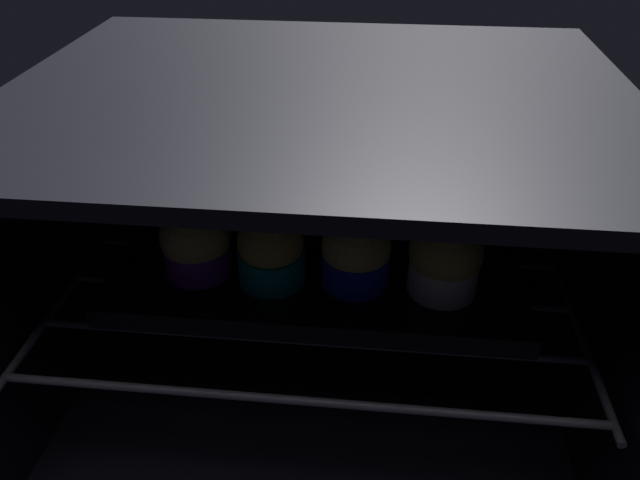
% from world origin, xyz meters
% --- Properties ---
extents(oven_cavity, '(0.59, 0.47, 0.37)m').
position_xyz_m(oven_cavity, '(0.00, 0.26, 0.17)').
color(oven_cavity, black).
rests_on(oven_cavity, ground).
extents(oven_rack, '(0.55, 0.42, 0.01)m').
position_xyz_m(oven_rack, '(0.00, 0.22, 0.14)').
color(oven_rack, '#42424C').
rests_on(oven_rack, oven_cavity).
extents(baking_tray, '(0.44, 0.26, 0.02)m').
position_xyz_m(baking_tray, '(0.00, 0.23, 0.15)').
color(baking_tray, black).
rests_on(baking_tray, oven_rack).
extents(muffin_row0_col0, '(0.08, 0.08, 0.08)m').
position_xyz_m(muffin_row0_col0, '(-0.13, 0.19, 0.19)').
color(muffin_row0_col0, '#7A238C').
rests_on(muffin_row0_col0, baking_tray).
extents(muffin_row0_col1, '(0.07, 0.07, 0.09)m').
position_xyz_m(muffin_row0_col1, '(-0.05, 0.18, 0.19)').
color(muffin_row0_col1, '#0C8C84').
rests_on(muffin_row0_col1, baking_tray).
extents(muffin_row0_col2, '(0.07, 0.07, 0.08)m').
position_xyz_m(muffin_row0_col2, '(0.04, 0.19, 0.19)').
color(muffin_row0_col2, '#1928B7').
rests_on(muffin_row0_col2, baking_tray).
extents(muffin_row0_col3, '(0.08, 0.08, 0.09)m').
position_xyz_m(muffin_row0_col3, '(0.13, 0.18, 0.19)').
color(muffin_row0_col3, silver).
rests_on(muffin_row0_col3, baking_tray).
extents(muffin_row1_col0, '(0.08, 0.08, 0.08)m').
position_xyz_m(muffin_row1_col0, '(-0.13, 0.28, 0.19)').
color(muffin_row1_col0, red).
rests_on(muffin_row1_col0, baking_tray).
extents(muffin_row1_col1, '(0.07, 0.07, 0.09)m').
position_xyz_m(muffin_row1_col1, '(-0.04, 0.27, 0.19)').
color(muffin_row1_col1, '#1928B7').
rests_on(muffin_row1_col1, baking_tray).
extents(muffin_row1_col2, '(0.07, 0.07, 0.08)m').
position_xyz_m(muffin_row1_col2, '(0.04, 0.28, 0.19)').
color(muffin_row1_col2, '#1928B7').
rests_on(muffin_row1_col2, baking_tray).
extents(muffin_row1_col3, '(0.07, 0.07, 0.09)m').
position_xyz_m(muffin_row1_col3, '(0.13, 0.28, 0.19)').
color(muffin_row1_col3, red).
rests_on(muffin_row1_col3, baking_tray).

